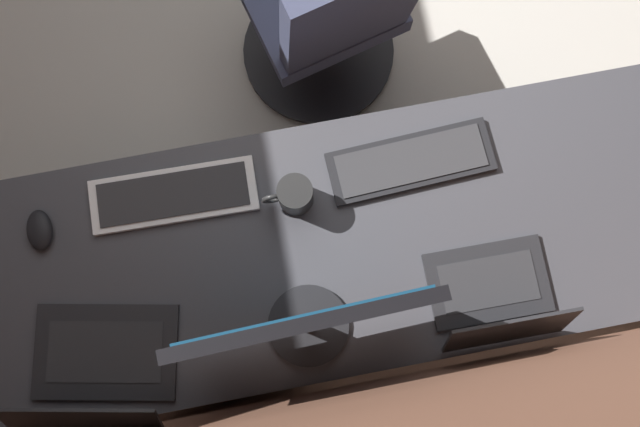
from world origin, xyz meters
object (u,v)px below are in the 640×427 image
object	(u,v)px
office_chair	(329,17)
keyboard_spare	(174,195)
drawer_pedestal	(234,288)
monitor_primary	(306,324)
coffee_mug	(294,195)
mouse_main	(40,230)
laptop_left	(99,381)
keyboard_main	(410,162)
laptop_leftmost	(496,301)

from	to	relation	value
office_chair	keyboard_spare	bearing A→B (deg)	46.69
drawer_pedestal	monitor_primary	size ratio (longest dim) A/B	1.24
keyboard_spare	coffee_mug	bearing A→B (deg)	167.86
coffee_mug	mouse_main	bearing A→B (deg)	-3.33
laptop_left	keyboard_main	size ratio (longest dim) A/B	0.95
drawer_pedestal	laptop_left	world-z (taller)	laptop_left
keyboard_main	mouse_main	world-z (taller)	mouse_main
office_chair	drawer_pedestal	bearing A→B (deg)	60.02
drawer_pedestal	monitor_primary	world-z (taller)	monitor_primary
laptop_left	keyboard_spare	xyz separation A→B (m)	(-0.23, -0.42, -0.04)
laptop_left	keyboard_main	world-z (taller)	laptop_left
coffee_mug	laptop_left	bearing A→B (deg)	33.49
keyboard_spare	office_chair	bearing A→B (deg)	-133.31
monitor_primary	coffee_mug	distance (m)	0.37
laptop_left	keyboard_spare	world-z (taller)	laptop_left
monitor_primary	keyboard_spare	world-z (taller)	monitor_primary
keyboard_main	mouse_main	distance (m)	0.95
drawer_pedestal	office_chair	world-z (taller)	office_chair
laptop_left	coffee_mug	world-z (taller)	laptop_left
laptop_left	drawer_pedestal	bearing A→B (deg)	-147.34
keyboard_main	laptop_leftmost	bearing A→B (deg)	107.94
laptop_leftmost	office_chair	size ratio (longest dim) A/B	0.31
coffee_mug	office_chair	xyz separation A→B (m)	(-0.20, -0.60, -0.33)
monitor_primary	office_chair	world-z (taller)	monitor_primary
office_chair	laptop_left	bearing A→B (deg)	52.26
drawer_pedestal	laptop_left	bearing A→B (deg)	32.66
keyboard_spare	drawer_pedestal	bearing A→B (deg)	106.06
drawer_pedestal	coffee_mug	xyz separation A→B (m)	(-0.24, -0.16, 0.44)
monitor_primary	mouse_main	xyz separation A→B (m)	(0.62, -0.35, -0.22)
mouse_main	keyboard_spare	bearing A→B (deg)	-175.42
keyboard_spare	mouse_main	xyz separation A→B (m)	(0.34, 0.03, 0.01)
mouse_main	laptop_leftmost	bearing A→B (deg)	160.39
drawer_pedestal	keyboard_main	xyz separation A→B (m)	(-0.54, -0.20, 0.39)
monitor_primary	laptop_leftmost	xyz separation A→B (m)	(-0.46, 0.03, -0.19)
keyboard_spare	office_chair	size ratio (longest dim) A/B	0.44
laptop_leftmost	keyboard_main	xyz separation A→B (m)	(0.12, -0.38, -0.04)
drawer_pedestal	keyboard_spare	size ratio (longest dim) A/B	1.64
laptop_left	keyboard_spare	distance (m)	0.48
monitor_primary	keyboard_main	xyz separation A→B (m)	(-0.33, -0.35, -0.23)
drawer_pedestal	keyboard_spare	world-z (taller)	keyboard_spare
drawer_pedestal	laptop_leftmost	size ratio (longest dim) A/B	2.33
mouse_main	office_chair	distance (m)	1.06
laptop_left	office_chair	xyz separation A→B (m)	(-0.74, -0.95, -0.32)
monitor_primary	keyboard_spare	size ratio (longest dim) A/B	1.32
mouse_main	coffee_mug	bearing A→B (deg)	176.67
monitor_primary	keyboard_spare	distance (m)	0.52
mouse_main	coffee_mug	xyz separation A→B (m)	(-0.64, 0.04, 0.04)
laptop_leftmost	coffee_mug	size ratio (longest dim) A/B	2.34
monitor_primary	mouse_main	distance (m)	0.74
laptop_leftmost	drawer_pedestal	bearing A→B (deg)	-15.36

